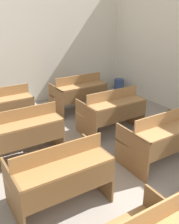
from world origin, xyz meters
name	(u,v)px	position (x,y,z in m)	size (l,w,h in m)	color
wall_back	(19,40)	(0.00, 6.44, 1.60)	(5.90, 0.06, 3.20)	beige
bench_second_left	(60,174)	(-0.86, 2.59, 0.46)	(1.18, 0.75, 0.87)	brown
bench_second_right	(161,137)	(0.94, 2.63, 0.46)	(1.18, 0.75, 0.87)	brown
bench_third_left	(23,132)	(-0.85, 3.96, 0.46)	(1.18, 0.75, 0.87)	brown
bench_third_right	(112,110)	(0.95, 3.95, 0.46)	(1.18, 0.75, 0.87)	brown
bench_back_left	(1,107)	(-0.87, 5.26, 0.46)	(1.18, 0.75, 0.87)	brown
bench_back_right	(79,92)	(0.95, 5.27, 0.46)	(1.18, 0.75, 0.87)	brown
wastepaper_bin	(119,86)	(2.63, 5.87, 0.20)	(0.28, 0.28, 0.40)	#33477A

